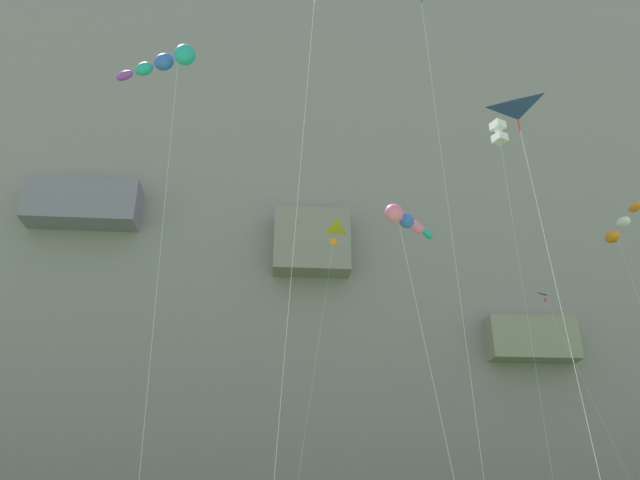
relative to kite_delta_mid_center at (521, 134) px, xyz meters
The scene contains 9 objects.
cliff_face 59.00m from the kite_delta_mid_center, 97.35° to the left, with size 180.00×33.42×83.18m.
kite_delta_mid_center is the anchor object (origin of this frame).
kite_windsock_upper_right 6.37m from the kite_delta_mid_center, 141.22° to the left, with size 3.34×6.21×15.74m.
kite_windsock_far_left 24.63m from the kite_delta_mid_center, 48.77° to the left, with size 1.06×7.41×24.12m.
kite_delta_low_right 16.11m from the kite_delta_mid_center, 98.22° to the left, with size 1.77×5.94×34.85m.
kite_windsock_high_left 17.52m from the kite_delta_mid_center, behind, with size 4.68×4.09×23.74m.
kite_box_mid_right 19.81m from the kite_delta_mid_center, 68.88° to the left, with size 3.16×6.21×30.00m.
kite_delta_low_center 17.68m from the kite_delta_mid_center, 114.29° to the left, with size 3.37×4.78×20.13m.
kite_delta_high_right 23.72m from the kite_delta_mid_center, 62.99° to the left, with size 2.88×5.15×18.32m.
Camera 1 is at (-3.59, -3.69, 2.19)m, focal length 33.69 mm.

